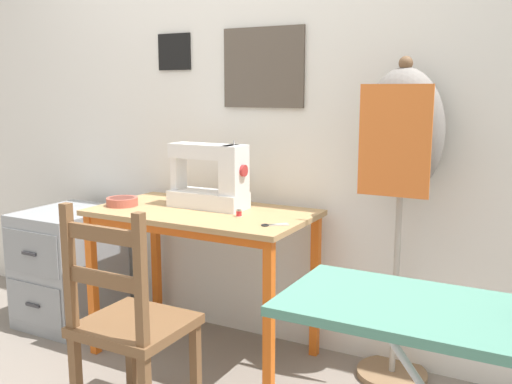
{
  "coord_description": "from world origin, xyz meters",
  "views": [
    {
      "loc": [
        1.5,
        -1.95,
        1.31
      ],
      "look_at": [
        0.31,
        0.26,
        0.86
      ],
      "focal_mm": 40.0,
      "sensor_mm": 36.0,
      "label": 1
    }
  ],
  "objects_px": {
    "filing_cabinet": "(69,266)",
    "dress_form": "(402,149)",
    "scissors": "(271,225)",
    "ironing_board": "(501,338)",
    "thread_spool_near_machine": "(239,213)",
    "sewing_machine": "(212,178)",
    "wooden_chair": "(130,325)",
    "fabric_bowl": "(122,201)"
  },
  "relations": [
    {
      "from": "sewing_machine",
      "to": "fabric_bowl",
      "type": "height_order",
      "value": "sewing_machine"
    },
    {
      "from": "thread_spool_near_machine",
      "to": "ironing_board",
      "type": "xyz_separation_m",
      "value": [
        1.19,
        -0.9,
        0.01
      ]
    },
    {
      "from": "sewing_machine",
      "to": "thread_spool_near_machine",
      "type": "height_order",
      "value": "sewing_machine"
    },
    {
      "from": "fabric_bowl",
      "to": "thread_spool_near_machine",
      "type": "xyz_separation_m",
      "value": [
        0.64,
        0.06,
        -0.01
      ]
    },
    {
      "from": "ironing_board",
      "to": "filing_cabinet",
      "type": "bearing_deg",
      "value": 158.19
    },
    {
      "from": "dress_form",
      "to": "fabric_bowl",
      "type": "bearing_deg",
      "value": -166.91
    },
    {
      "from": "filing_cabinet",
      "to": "scissors",
      "type": "bearing_deg",
      "value": -5.14
    },
    {
      "from": "wooden_chair",
      "to": "dress_form",
      "type": "bearing_deg",
      "value": 46.51
    },
    {
      "from": "fabric_bowl",
      "to": "scissors",
      "type": "height_order",
      "value": "fabric_bowl"
    },
    {
      "from": "sewing_machine",
      "to": "fabric_bowl",
      "type": "distance_m",
      "value": 0.48
    },
    {
      "from": "sewing_machine",
      "to": "ironing_board",
      "type": "bearing_deg",
      "value": -35.65
    },
    {
      "from": "filing_cabinet",
      "to": "dress_form",
      "type": "distance_m",
      "value": 1.96
    },
    {
      "from": "thread_spool_near_machine",
      "to": "dress_form",
      "type": "distance_m",
      "value": 0.78
    },
    {
      "from": "fabric_bowl",
      "to": "ironing_board",
      "type": "height_order",
      "value": "ironing_board"
    },
    {
      "from": "scissors",
      "to": "ironing_board",
      "type": "relative_size",
      "value": 0.11
    },
    {
      "from": "scissors",
      "to": "ironing_board",
      "type": "xyz_separation_m",
      "value": [
        0.98,
        -0.81,
        0.02
      ]
    },
    {
      "from": "wooden_chair",
      "to": "sewing_machine",
      "type": "bearing_deg",
      "value": 95.78
    },
    {
      "from": "filing_cabinet",
      "to": "dress_form",
      "type": "bearing_deg",
      "value": 6.71
    },
    {
      "from": "wooden_chair",
      "to": "filing_cabinet",
      "type": "distance_m",
      "value": 1.19
    },
    {
      "from": "ironing_board",
      "to": "thread_spool_near_machine",
      "type": "bearing_deg",
      "value": 142.97
    },
    {
      "from": "thread_spool_near_machine",
      "to": "ironing_board",
      "type": "distance_m",
      "value": 1.49
    },
    {
      "from": "sewing_machine",
      "to": "thread_spool_near_machine",
      "type": "relative_size",
      "value": 12.79
    },
    {
      "from": "dress_form",
      "to": "thread_spool_near_machine",
      "type": "bearing_deg",
      "value": -159.9
    },
    {
      "from": "filing_cabinet",
      "to": "dress_form",
      "type": "height_order",
      "value": "dress_form"
    },
    {
      "from": "dress_form",
      "to": "wooden_chair",
      "type": "bearing_deg",
      "value": -133.49
    },
    {
      "from": "dress_form",
      "to": "scissors",
      "type": "bearing_deg",
      "value": -144.25
    },
    {
      "from": "fabric_bowl",
      "to": "ironing_board",
      "type": "distance_m",
      "value": 2.01
    },
    {
      "from": "sewing_machine",
      "to": "dress_form",
      "type": "distance_m",
      "value": 0.91
    },
    {
      "from": "scissors",
      "to": "thread_spool_near_machine",
      "type": "bearing_deg",
      "value": 156.93
    },
    {
      "from": "wooden_chair",
      "to": "dress_form",
      "type": "height_order",
      "value": "dress_form"
    },
    {
      "from": "dress_form",
      "to": "ironing_board",
      "type": "relative_size",
      "value": 1.43
    },
    {
      "from": "sewing_machine",
      "to": "filing_cabinet",
      "type": "relative_size",
      "value": 0.62
    },
    {
      "from": "fabric_bowl",
      "to": "scissors",
      "type": "bearing_deg",
      "value": -1.93
    },
    {
      "from": "sewing_machine",
      "to": "scissors",
      "type": "xyz_separation_m",
      "value": [
        0.42,
        -0.2,
        -0.14
      ]
    },
    {
      "from": "filing_cabinet",
      "to": "thread_spool_near_machine",
      "type": "bearing_deg",
      "value": -1.65
    },
    {
      "from": "thread_spool_near_machine",
      "to": "filing_cabinet",
      "type": "relative_size",
      "value": 0.05
    },
    {
      "from": "fabric_bowl",
      "to": "scissors",
      "type": "xyz_separation_m",
      "value": [
        0.85,
        -0.03,
        -0.02
      ]
    },
    {
      "from": "fabric_bowl",
      "to": "wooden_chair",
      "type": "relative_size",
      "value": 0.17
    },
    {
      "from": "scissors",
      "to": "thread_spool_near_machine",
      "type": "relative_size",
      "value": 3.46
    },
    {
      "from": "thread_spool_near_machine",
      "to": "wooden_chair",
      "type": "relative_size",
      "value": 0.03
    },
    {
      "from": "scissors",
      "to": "wooden_chair",
      "type": "distance_m",
      "value": 0.7
    },
    {
      "from": "ironing_board",
      "to": "dress_form",
      "type": "bearing_deg",
      "value": 114.5
    }
  ]
}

